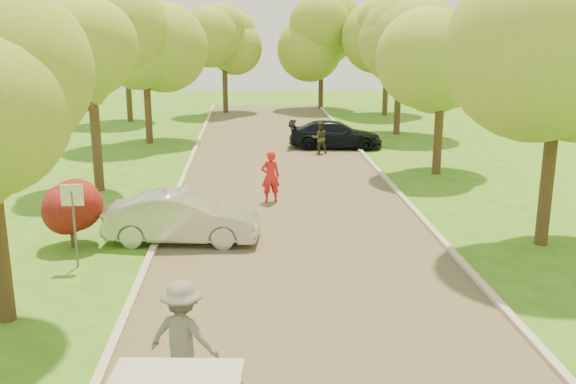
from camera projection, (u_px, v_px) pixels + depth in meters
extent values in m
plane|color=#3B6618|center=(321.00, 333.00, 12.87)|extent=(100.00, 100.00, 0.00)
cube|color=#4C4438|center=(293.00, 217.00, 20.60)|extent=(8.00, 60.00, 0.01)
cube|color=#B2AD9E|center=(166.00, 218.00, 20.34)|extent=(0.18, 60.00, 0.12)
cube|color=#B2AD9E|center=(417.00, 214.00, 20.82)|extent=(0.18, 60.00, 0.12)
cylinder|color=#59595E|center=(75.00, 230.00, 16.14)|extent=(0.06, 0.06, 2.00)
cube|color=white|center=(72.00, 195.00, 15.91)|extent=(0.55, 0.04, 0.55)
cylinder|color=#382619|center=(73.00, 236.00, 17.72)|extent=(0.12, 0.12, 0.70)
sphere|color=#590F0F|center=(70.00, 210.00, 17.53)|extent=(1.70, 1.70, 1.70)
sphere|color=olive|center=(12.00, 42.00, 12.06)|extent=(3.45, 3.45, 3.45)
cylinder|color=#382619|center=(97.00, 149.00, 23.65)|extent=(0.36, 0.36, 3.15)
sphere|color=olive|center=(91.00, 71.00, 22.94)|extent=(4.20, 4.20, 4.20)
sphere|color=olive|center=(108.00, 53.00, 22.82)|extent=(3.15, 3.15, 3.15)
cylinder|color=#382619|center=(148.00, 107.00, 33.25)|extent=(0.36, 0.36, 3.83)
sphere|color=olive|center=(144.00, 40.00, 32.41)|extent=(4.80, 4.80, 4.80)
sphere|color=olive|center=(158.00, 26.00, 32.27)|extent=(3.60, 3.60, 3.60)
cylinder|color=#382619|center=(547.00, 178.00, 17.63)|extent=(0.36, 0.36, 3.83)
sphere|color=olive|center=(561.00, 51.00, 16.77)|extent=(5.00, 5.00, 5.00)
cylinder|color=#382619|center=(438.00, 133.00, 26.35)|extent=(0.36, 0.36, 3.38)
sphere|color=olive|center=(443.00, 59.00, 25.60)|extent=(4.40, 4.40, 4.40)
sphere|color=olive|center=(460.00, 42.00, 25.47)|extent=(3.30, 3.30, 3.30)
cylinder|color=#382619|center=(398.00, 99.00, 35.97)|extent=(0.36, 0.36, 4.05)
sphere|color=olive|center=(401.00, 33.00, 35.07)|extent=(5.20, 5.20, 5.20)
sphere|color=olive|center=(415.00, 18.00, 34.92)|extent=(3.90, 3.90, 3.90)
cylinder|color=#382619|center=(129.00, 93.00, 40.86)|extent=(0.36, 0.36, 3.60)
sphere|color=olive|center=(125.00, 40.00, 40.04)|extent=(5.00, 5.00, 5.00)
sphere|color=olive|center=(137.00, 28.00, 39.89)|extent=(3.75, 3.75, 3.75)
cylinder|color=#382619|center=(386.00, 87.00, 43.78)|extent=(0.36, 0.36, 3.83)
sphere|color=olive|center=(388.00, 36.00, 42.93)|extent=(5.00, 5.00, 5.00)
sphere|color=olive|center=(399.00, 24.00, 42.78)|extent=(3.75, 3.75, 3.75)
cylinder|color=#382619|center=(225.00, 89.00, 45.12)|extent=(0.36, 0.36, 3.38)
sphere|color=olive|center=(224.00, 43.00, 44.33)|extent=(4.80, 4.80, 4.80)
sphere|color=olive|center=(234.00, 33.00, 44.19)|extent=(3.60, 3.60, 3.60)
cylinder|color=#382619|center=(321.00, 84.00, 47.44)|extent=(0.36, 0.36, 3.60)
sphere|color=olive|center=(321.00, 38.00, 46.61)|extent=(5.00, 5.00, 5.00)
sphere|color=olive|center=(332.00, 28.00, 46.47)|extent=(3.75, 3.75, 3.75)
imported|color=#AEAFB3|center=(183.00, 218.00, 18.14)|extent=(4.45, 1.95, 1.42)
imported|color=black|center=(335.00, 135.00, 32.21)|extent=(4.86, 2.40, 1.36)
cylinder|color=#BFCC4C|center=(200.00, 383.00, 10.95)|extent=(0.06, 0.08, 0.08)
cylinder|color=#BFCC4C|center=(191.00, 381.00, 11.01)|extent=(0.06, 0.08, 0.08)
imported|color=slate|center=(183.00, 336.00, 10.40)|extent=(1.42, 1.13, 1.92)
imported|color=red|center=(270.00, 177.00, 22.22)|extent=(0.73, 0.54, 1.82)
imported|color=#2D331E|center=(320.00, 138.00, 30.72)|extent=(0.85, 0.71, 1.56)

